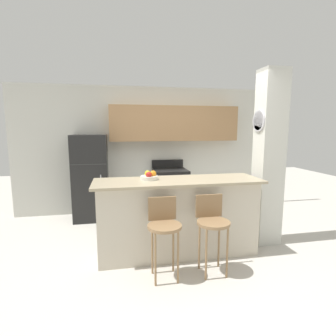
{
  "coord_description": "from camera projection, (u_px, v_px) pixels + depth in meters",
  "views": [
    {
      "loc": [
        -0.79,
        -3.34,
        1.72
      ],
      "look_at": [
        0.0,
        0.71,
        1.09
      ],
      "focal_mm": 28.0,
      "sensor_mm": 36.0,
      "label": 1
    }
  ],
  "objects": [
    {
      "name": "bar_stool_left",
      "position": [
        164.0,
        226.0,
        2.98
      ],
      "size": [
        0.39,
        0.39,
        0.93
      ],
      "color": "olive",
      "rests_on": "ground_plane"
    },
    {
      "name": "wall_back",
      "position": [
        163.0,
        140.0,
        5.39
      ],
      "size": [
        5.6,
        0.38,
        2.55
      ],
      "color": "silver",
      "rests_on": "ground_plane"
    },
    {
      "name": "bar_stool_right",
      "position": [
        212.0,
        222.0,
        3.09
      ],
      "size": [
        0.39,
        0.39,
        0.93
      ],
      "color": "olive",
      "rests_on": "ground_plane"
    },
    {
      "name": "pillar_right",
      "position": [
        269.0,
        159.0,
        3.84
      ],
      "size": [
        0.38,
        0.32,
        2.55
      ],
      "color": "silver",
      "rests_on": "ground_plane"
    },
    {
      "name": "counter_bar",
      "position": [
        178.0,
        217.0,
        3.57
      ],
      "size": [
        2.24,
        0.67,
        1.04
      ],
      "color": "beige",
      "rests_on": "ground_plane"
    },
    {
      "name": "stove_range",
      "position": [
        170.0,
        191.0,
        5.28
      ],
      "size": [
        0.66,
        0.64,
        1.07
      ],
      "color": "white",
      "rests_on": "ground_plane"
    },
    {
      "name": "refrigerator",
      "position": [
        91.0,
        177.0,
        4.94
      ],
      "size": [
        0.64,
        0.63,
        1.61
      ],
      "color": "black",
      "rests_on": "ground_plane"
    },
    {
      "name": "ground_plane",
      "position": [
        178.0,
        253.0,
        3.65
      ],
      "size": [
        14.0,
        14.0,
        0.0
      ],
      "primitive_type": "plane",
      "color": "beige"
    },
    {
      "name": "fruit_bowl",
      "position": [
        150.0,
        176.0,
        3.5
      ],
      "size": [
        0.24,
        0.24,
        0.12
      ],
      "color": "silver",
      "rests_on": "counter_bar"
    }
  ]
}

